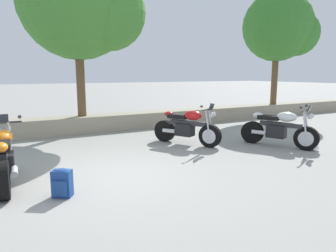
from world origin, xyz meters
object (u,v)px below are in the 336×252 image
at_px(rider_helmet, 313,145).
at_px(leafy_tree_far_left, 84,4).
at_px(motorcycle_red_centre, 187,127).
at_px(leafy_tree_mid_left, 281,28).
at_px(rider_backpack, 62,182).
at_px(motorcycle_white_far_right, 279,129).
at_px(motorcycle_orange_near_left, 4,158).

distance_m(rider_helmet, leafy_tree_far_left, 7.98).
bearing_deg(motorcycle_red_centre, leafy_tree_mid_left, 23.92).
distance_m(motorcycle_red_centre, rider_backpack, 4.35).
relative_size(motorcycle_red_centre, rider_backpack, 3.99).
xyz_separation_m(motorcycle_red_centre, leafy_tree_mid_left, (6.81, 3.02, 3.49)).
bearing_deg(rider_helmet, leafy_tree_far_left, 130.25).
bearing_deg(motorcycle_red_centre, leafy_tree_far_left, 122.04).
height_order(motorcycle_white_far_right, rider_backpack, motorcycle_white_far_right).
relative_size(motorcycle_white_far_right, rider_backpack, 4.10).
distance_m(motorcycle_red_centre, leafy_tree_far_left, 5.20).
bearing_deg(motorcycle_white_far_right, rider_helmet, -58.51).
height_order(rider_helmet, leafy_tree_far_left, leafy_tree_far_left).
height_order(motorcycle_red_centre, leafy_tree_mid_left, leafy_tree_mid_left).
bearing_deg(motorcycle_orange_near_left, leafy_tree_far_left, 59.06).
distance_m(motorcycle_orange_near_left, leafy_tree_mid_left, 12.57).
xyz_separation_m(rider_backpack, leafy_tree_mid_left, (10.55, 5.24, 3.73)).
relative_size(rider_helmet, leafy_tree_far_left, 0.05).
bearing_deg(rider_helmet, motorcycle_orange_near_left, 172.00).
bearing_deg(motorcycle_white_far_right, rider_backpack, -171.97).
height_order(motorcycle_orange_near_left, leafy_tree_far_left, leafy_tree_far_left).
height_order(motorcycle_white_far_right, leafy_tree_far_left, leafy_tree_far_left).
distance_m(motorcycle_red_centre, rider_helmet, 3.30).
relative_size(motorcycle_orange_near_left, rider_backpack, 4.39).
height_order(leafy_tree_far_left, leafy_tree_mid_left, leafy_tree_far_left).
distance_m(leafy_tree_far_left, leafy_tree_mid_left, 8.77).
height_order(rider_backpack, leafy_tree_mid_left, leafy_tree_mid_left).
distance_m(motorcycle_white_far_right, rider_helmet, 0.92).
bearing_deg(rider_backpack, motorcycle_orange_near_left, 126.23).
bearing_deg(motorcycle_white_far_right, leafy_tree_mid_left, 42.92).
height_order(motorcycle_orange_near_left, leafy_tree_mid_left, leafy_tree_mid_left).
distance_m(motorcycle_white_far_right, rider_backpack, 5.85).
xyz_separation_m(motorcycle_white_far_right, rider_helmet, (0.44, -0.73, -0.35)).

